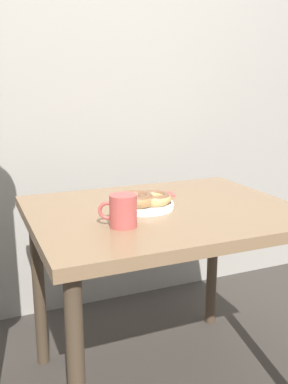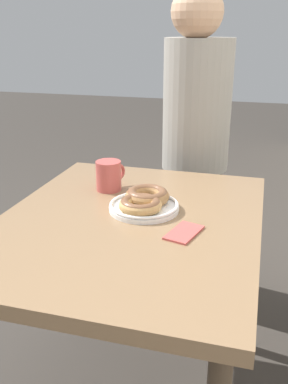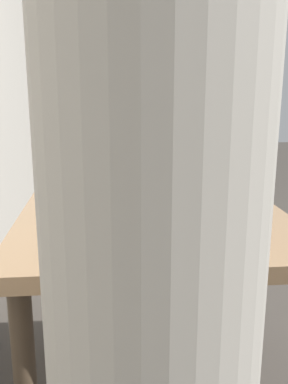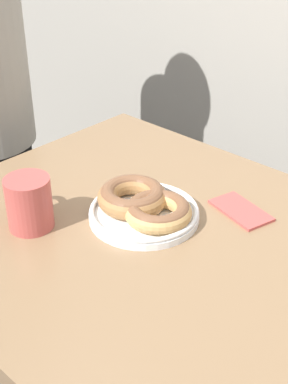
{
  "view_description": "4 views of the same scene",
  "coord_description": "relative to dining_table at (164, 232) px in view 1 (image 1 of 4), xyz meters",
  "views": [
    {
      "loc": [
        -0.64,
        -0.99,
        1.17
      ],
      "look_at": [
        -0.07,
        0.38,
        0.79
      ],
      "focal_mm": 40.0,
      "sensor_mm": 36.0,
      "label": 1
    },
    {
      "loc": [
        1.1,
        0.71,
        1.26
      ],
      "look_at": [
        -0.07,
        0.38,
        0.79
      ],
      "focal_mm": 40.0,
      "sensor_mm": 36.0,
      "label": 2
    },
    {
      "loc": [
        -1.25,
        0.49,
        1.09
      ],
      "look_at": [
        -0.07,
        0.38,
        0.79
      ],
      "focal_mm": 40.0,
      "sensor_mm": 36.0,
      "label": 3
    },
    {
      "loc": [
        0.53,
        -0.26,
        1.31
      ],
      "look_at": [
        -0.07,
        0.38,
        0.79
      ],
      "focal_mm": 50.0,
      "sensor_mm": 36.0,
      "label": 4
    }
  ],
  "objects": [
    {
      "name": "dining_table",
      "position": [
        0.0,
        0.0,
        0.0
      ],
      "size": [
        0.96,
        0.76,
        0.73
      ],
      "color": "#846647",
      "rests_on": "ground_plane"
    },
    {
      "name": "coffee_mug",
      "position": [
        -0.21,
        -0.14,
        0.14
      ],
      "size": [
        0.12,
        0.09,
        0.1
      ],
      "color": "#B74C47",
      "rests_on": "dining_table"
    },
    {
      "name": "donut_plate",
      "position": [
        -0.07,
        0.03,
        0.12
      ],
      "size": [
        0.24,
        0.22,
        0.06
      ],
      "color": "white",
      "rests_on": "dining_table"
    },
    {
      "name": "napkin",
      "position": [
        0.06,
        0.18,
        0.09
      ],
      "size": [
        0.14,
        0.1,
        0.01
      ],
      "color": "#BC4C47",
      "rests_on": "dining_table"
    },
    {
      "name": "wall_back",
      "position": [
        0.0,
        0.77,
        0.66
      ],
      "size": [
        8.0,
        0.05,
        2.6
      ],
      "color": "#9E998E",
      "rests_on": "ground_plane"
    }
  ]
}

